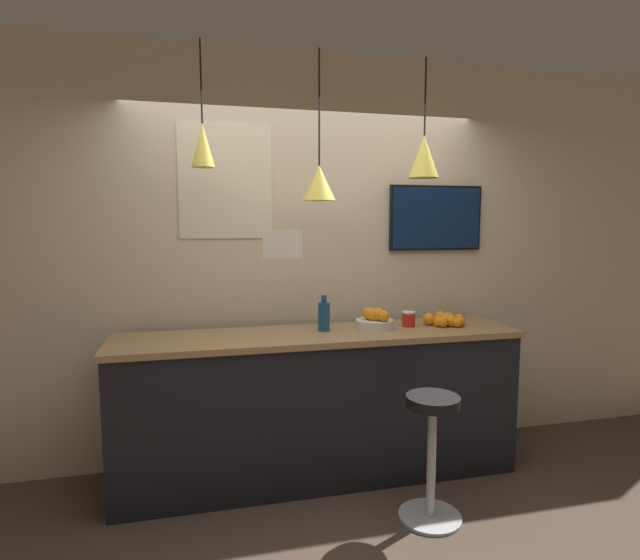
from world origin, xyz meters
The scene contains 14 objects.
ground_plane centered at (0.00, 0.00, 0.00)m, with size 14.00×14.00×0.00m, color #47382D.
back_wall centered at (0.00, 1.03, 1.45)m, with size 8.00×0.06×2.90m.
service_counter centered at (0.00, 0.62, 0.50)m, with size 2.67×0.60×0.99m.
bar_stool centered at (0.51, -0.02, 0.47)m, with size 0.36×0.36×0.74m.
fruit_bowl centered at (0.40, 0.66, 1.05)m, with size 0.26×0.26×0.14m.
orange_pile centered at (0.93, 0.65, 1.03)m, with size 0.30×0.28×0.09m.
juice_bottle centered at (0.04, 0.67, 1.09)m, with size 0.08×0.08×0.24m.
spread_jar centered at (0.65, 0.67, 1.04)m, with size 0.09×0.09×0.10m.
pendant_lamp_left centered at (-0.72, 0.64, 2.18)m, with size 0.14×0.14×0.75m.
pendant_lamp_middle centered at (0.00, 0.64, 1.97)m, with size 0.21×0.21×0.95m.
pendant_lamp_right centered at (0.72, 0.64, 2.16)m, with size 0.20×0.20×0.79m.
mounted_tv centered at (0.99, 0.97, 1.75)m, with size 0.74×0.04×0.49m.
hanging_menu_board centered at (-0.28, 0.40, 1.59)m, with size 0.24×0.01×0.17m.
wall_poster centered at (-0.57, 0.99, 1.99)m, with size 0.63×0.01×0.77m.
Camera 1 is at (-0.75, -2.52, 1.71)m, focal length 28.00 mm.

